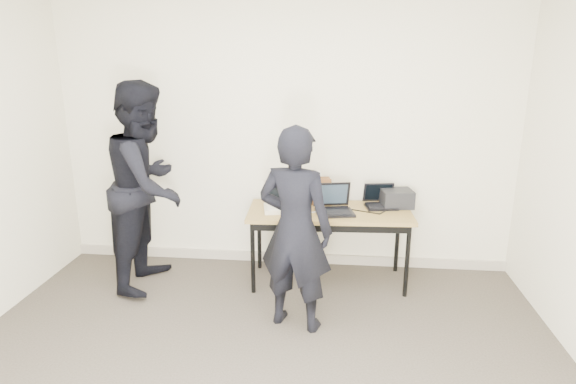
# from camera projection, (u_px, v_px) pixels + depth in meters

# --- Properties ---
(room) EXTENTS (4.60, 4.60, 2.80)m
(room) POSITION_uv_depth(u_px,v_px,m) (240.00, 202.00, 2.58)
(room) COLOR #423B32
(room) RESTS_ON ground
(desk) EXTENTS (1.53, 0.72, 0.72)m
(desk) POSITION_uv_depth(u_px,v_px,m) (329.00, 217.00, 4.46)
(desk) COLOR olive
(desk) RESTS_ON ground
(laptop_beige) EXTENTS (0.37, 0.36, 0.26)m
(laptop_beige) POSITION_uv_depth(u_px,v_px,m) (281.00, 204.00, 4.48)
(laptop_beige) COLOR beige
(laptop_beige) RESTS_ON desk
(laptop_center) EXTENTS (0.39, 0.38, 0.26)m
(laptop_center) POSITION_uv_depth(u_px,v_px,m) (334.00, 206.00, 4.40)
(laptop_center) COLOR black
(laptop_center) RESTS_ON desk
(laptop_right) EXTENTS (0.33, 0.32, 0.21)m
(laptop_right) POSITION_uv_depth(u_px,v_px,m) (380.00, 201.00, 4.56)
(laptop_right) COLOR black
(laptop_right) RESTS_ON desk
(leather_satchel) EXTENTS (0.38, 0.23, 0.25)m
(leather_satchel) POSITION_uv_depth(u_px,v_px,m) (312.00, 190.00, 4.65)
(leather_satchel) COLOR brown
(leather_satchel) RESTS_ON desk
(tissue) EXTENTS (0.14, 0.11, 0.08)m
(tissue) POSITION_uv_depth(u_px,v_px,m) (315.00, 174.00, 4.60)
(tissue) COLOR white
(tissue) RESTS_ON leather_satchel
(equipment_box) EXTENTS (0.32, 0.28, 0.16)m
(equipment_box) POSITION_uv_depth(u_px,v_px,m) (397.00, 198.00, 4.55)
(equipment_box) COLOR black
(equipment_box) RESTS_ON desk
(power_brick) EXTENTS (0.08, 0.05, 0.03)m
(power_brick) POSITION_uv_depth(u_px,v_px,m) (305.00, 214.00, 4.30)
(power_brick) COLOR black
(power_brick) RESTS_ON desk
(cables) EXTENTS (1.15, 0.35, 0.01)m
(cables) POSITION_uv_depth(u_px,v_px,m) (332.00, 212.00, 4.41)
(cables) COLOR black
(cables) RESTS_ON desk
(person_typist) EXTENTS (0.68, 0.54, 1.63)m
(person_typist) POSITION_uv_depth(u_px,v_px,m) (295.00, 230.00, 3.70)
(person_typist) COLOR black
(person_typist) RESTS_ON ground
(person_observer) EXTENTS (0.75, 0.95, 1.90)m
(person_observer) POSITION_uv_depth(u_px,v_px,m) (148.00, 186.00, 4.41)
(person_observer) COLOR black
(person_observer) RESTS_ON ground
(baseboard) EXTENTS (4.50, 0.03, 0.10)m
(baseboard) POSITION_uv_depth(u_px,v_px,m) (285.00, 257.00, 5.08)
(baseboard) COLOR #ACA08E
(baseboard) RESTS_ON ground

